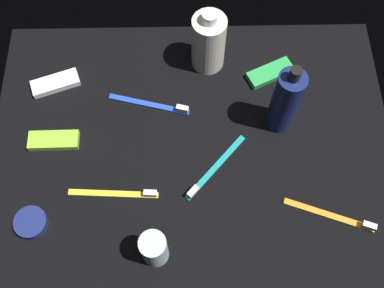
% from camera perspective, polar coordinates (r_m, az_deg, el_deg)
% --- Properties ---
extents(ground_plane, '(0.84, 0.64, 0.01)m').
position_cam_1_polar(ground_plane, '(0.96, -0.00, -0.89)').
color(ground_plane, black).
extents(lotion_bottle, '(0.06, 0.06, 0.20)m').
position_cam_1_polar(lotion_bottle, '(0.92, 11.55, 5.25)').
color(lotion_bottle, navy).
rests_on(lotion_bottle, ground_plane).
extents(bodywash_bottle, '(0.07, 0.07, 0.16)m').
position_cam_1_polar(bodywash_bottle, '(1.00, 2.07, 12.61)').
color(bodywash_bottle, silver).
rests_on(bodywash_bottle, ground_plane).
extents(deodorant_stick, '(0.05, 0.05, 0.10)m').
position_cam_1_polar(deodorant_stick, '(0.84, -4.74, -12.93)').
color(deodorant_stick, silver).
rests_on(deodorant_stick, ground_plane).
extents(toothbrush_yellow, '(0.18, 0.02, 0.02)m').
position_cam_1_polar(toothbrush_yellow, '(0.92, -9.14, -6.11)').
color(toothbrush_yellow, yellow).
rests_on(toothbrush_yellow, ground_plane).
extents(toothbrush_blue, '(0.18, 0.06, 0.02)m').
position_cam_1_polar(toothbrush_blue, '(1.00, -4.79, 4.93)').
color(toothbrush_blue, blue).
rests_on(toothbrush_blue, ground_plane).
extents(toothbrush_teal, '(0.13, 0.14, 0.02)m').
position_cam_1_polar(toothbrush_teal, '(0.93, 2.55, -3.31)').
color(toothbrush_teal, teal).
rests_on(toothbrush_teal, ground_plane).
extents(toothbrush_orange, '(0.17, 0.07, 0.02)m').
position_cam_1_polar(toothbrush_orange, '(0.94, 17.43, -8.62)').
color(toothbrush_orange, orange).
rests_on(toothbrush_orange, ground_plane).
extents(snack_bar_lime, '(0.10, 0.04, 0.01)m').
position_cam_1_polar(snack_bar_lime, '(0.99, -16.89, 0.45)').
color(snack_bar_lime, '#8CD133').
rests_on(snack_bar_lime, ground_plane).
extents(snack_bar_white, '(0.11, 0.07, 0.01)m').
position_cam_1_polar(snack_bar_white, '(1.06, -16.69, 7.29)').
color(snack_bar_white, white).
rests_on(snack_bar_white, ground_plane).
extents(snack_bar_green, '(0.11, 0.08, 0.01)m').
position_cam_1_polar(snack_bar_green, '(1.05, 9.75, 8.74)').
color(snack_bar_green, green).
rests_on(snack_bar_green, ground_plane).
extents(cream_tin_left, '(0.06, 0.06, 0.02)m').
position_cam_1_polar(cream_tin_left, '(0.94, -19.45, -9.25)').
color(cream_tin_left, navy).
rests_on(cream_tin_left, ground_plane).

